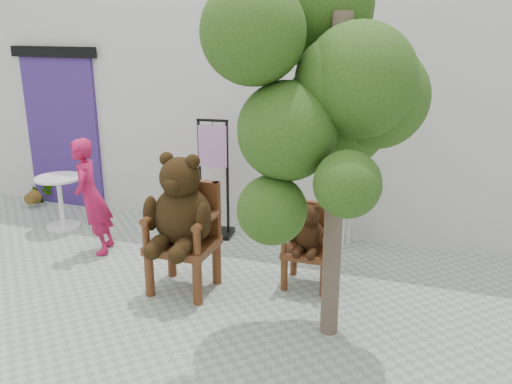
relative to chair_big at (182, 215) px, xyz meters
The scene contains 11 objects.
ground_plane 1.06m from the chair_big, 79.35° to the right, with size 60.00×60.00×0.00m, color #9AA594.
back_wall 2.53m from the chair_big, 87.03° to the left, with size 9.00×1.00×3.00m, color silver.
doorway 3.47m from the chair_big, 146.42° to the left, with size 1.40×0.11×2.33m.
chair_big is the anchor object (origin of this frame).
chair_small 1.32m from the chair_big, 23.87° to the left, with size 0.49×0.49×0.91m.
person 1.53m from the chair_big, 160.67° to the left, with size 0.50×0.33×1.38m, color #B51646.
cafe_table 2.59m from the chair_big, 155.79° to the left, with size 0.60×0.60×0.70m.
display_stand 1.52m from the chair_big, 101.33° to the left, with size 0.49×0.40×1.51m.
stool_bucket 2.13m from the chair_big, 52.37° to the left, with size 0.32×0.32×1.45m.
tree 2.05m from the chair_big, 10.71° to the right, with size 1.64×1.77×3.30m.
potted_plant 3.73m from the chair_big, 152.98° to the left, with size 0.34×0.29×0.38m, color #1C390F.
Camera 1 is at (2.24, -3.88, 2.65)m, focal length 38.00 mm.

